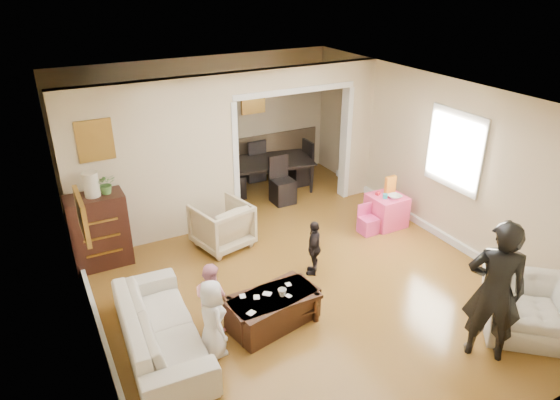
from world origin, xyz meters
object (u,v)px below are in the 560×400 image
armchair_front (528,308)px  cyan_cup (385,196)px  dresser (99,231)px  coffee_table (273,309)px  adult_person (495,291)px  child_kneel_b (211,296)px  table_lamp (91,184)px  dining_table (268,176)px  sofa (161,327)px  coffee_cup (282,292)px  armchair_back (222,225)px  play_table (386,210)px  child_kneel_a (212,319)px  child_toddler (314,248)px

armchair_front → cyan_cup: size_ratio=12.88×
dresser → coffee_table: dresser is taller
adult_person → child_kneel_b: adult_person is taller
table_lamp → dining_table: bearing=20.6°
sofa → child_kneel_b: 0.69m
sofa → coffee_table: 1.38m
dresser → coffee_cup: (1.74, -2.50, -0.10)m
dresser → cyan_cup: size_ratio=14.14×
child_kneel_b → dresser: bearing=-8.2°
armchair_back → table_lamp: table_lamp is taller
armchair_back → cyan_cup: 2.78m
play_table → armchair_back: bearing=166.8°
dresser → cyan_cup: 4.60m
play_table → adult_person: size_ratio=0.33×
dining_table → child_kneel_b: 4.24m
dresser → table_lamp: table_lamp is taller
child_kneel_a → child_kneel_b: 0.48m
sofa → coffee_table: size_ratio=1.84×
dresser → table_lamp: size_ratio=3.14×
play_table → child_kneel_b: 3.83m
cyan_cup → table_lamp: bearing=166.9°
armchair_front → child_toddler: bearing=165.8°
sofa → adult_person: 3.80m
armchair_front → coffee_table: (-2.69, 1.56, -0.13)m
coffee_cup → adult_person: size_ratio=0.06×
cyan_cup → child_toddler: (-1.80, -0.65, -0.16)m
sofa → armchair_back: (1.52, 1.89, 0.07)m
coffee_table → cyan_cup: 3.20m
dining_table → adult_person: size_ratio=1.01×
adult_person → coffee_table: bearing=3.8°
table_lamp → play_table: bearing=-12.2°
armchair_front → child_toddler: child_toddler is taller
sofa → coffee_cup: bearing=-97.4°
armchair_front → table_lamp: (-4.32, 4.01, 0.98)m
coffee_table → child_kneel_b: size_ratio=1.23×
armchair_front → play_table: armchair_front is taller
armchair_back → sofa: bearing=37.6°
play_table → cyan_cup: (-0.10, -0.05, 0.31)m
sofa → adult_person: adult_person is taller
coffee_table → coffee_cup: 0.28m
armchair_front → table_lamp: table_lamp is taller
table_lamp → coffee_table: size_ratio=0.32×
armchair_back → cyan_cup: bearing=151.8°
sofa → coffee_cup: (1.46, -0.26, 0.17)m
coffee_table → child_kneel_a: bearing=-170.0°
coffee_cup → armchair_back: bearing=88.4°
child_kneel_a → child_toddler: (1.90, 0.90, -0.06)m
armchair_back → play_table: (2.79, -0.65, -0.10)m
armchair_front → child_kneel_a: bearing=-161.3°
sofa → dining_table: 4.72m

